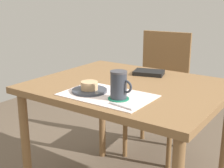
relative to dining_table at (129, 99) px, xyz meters
name	(u,v)px	position (x,y,z in m)	size (l,w,h in m)	color
dining_table	(129,99)	(0.00, 0.00, 0.00)	(1.03, 0.85, 0.75)	brown
wooden_chair	(160,89)	(-0.16, 0.74, -0.15)	(0.47, 0.47, 0.95)	brown
placemat	(107,95)	(0.02, -0.23, 0.09)	(0.45, 0.29, 0.00)	silver
pastry_plate	(89,91)	(-0.08, -0.24, 0.10)	(0.18, 0.18, 0.01)	#333842
pastry	(89,86)	(-0.08, -0.24, 0.12)	(0.09, 0.09, 0.04)	tan
coffee_coaster	(119,99)	(0.10, -0.26, 0.09)	(0.10, 0.10, 0.01)	#196B4C
coffee_mug	(119,85)	(0.10, -0.26, 0.16)	(0.11, 0.08, 0.13)	#2D333D
teaspoon	(121,106)	(0.17, -0.34, 0.10)	(0.01, 0.01, 0.13)	silver
small_book	(149,73)	(-0.01, 0.25, 0.10)	(0.18, 0.12, 0.02)	black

